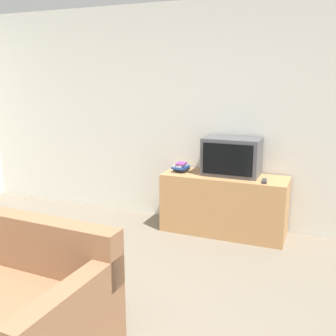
# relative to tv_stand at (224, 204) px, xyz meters

# --- Properties ---
(wall_back) EXTENTS (9.00, 0.06, 2.60)m
(wall_back) POSITION_rel_tv_stand_xyz_m (-0.56, 0.30, 0.96)
(wall_back) COLOR silver
(wall_back) RESTS_ON ground_plane
(tv_stand) EXTENTS (1.39, 0.50, 0.67)m
(tv_stand) POSITION_rel_tv_stand_xyz_m (0.00, 0.00, 0.00)
(tv_stand) COLOR tan
(tv_stand) RESTS_ON ground_plane
(television) EXTENTS (0.62, 0.38, 0.42)m
(television) POSITION_rel_tv_stand_xyz_m (0.05, 0.06, 0.55)
(television) COLOR #4C4C51
(television) RESTS_ON tv_stand
(book_stack) EXTENTS (0.17, 0.22, 0.11)m
(book_stack) POSITION_rel_tv_stand_xyz_m (-0.52, -0.01, 0.39)
(book_stack) COLOR black
(book_stack) RESTS_ON tv_stand
(remote_on_stand) EXTENTS (0.07, 0.16, 0.02)m
(remote_on_stand) POSITION_rel_tv_stand_xyz_m (0.45, -0.12, 0.35)
(remote_on_stand) COLOR #2D2D2D
(remote_on_stand) RESTS_ON tv_stand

